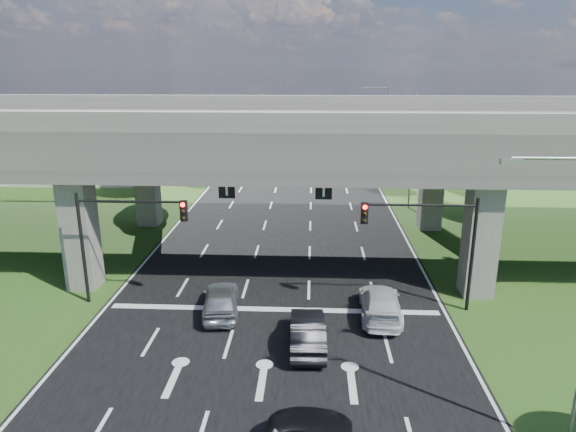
# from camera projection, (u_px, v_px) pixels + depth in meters

# --- Properties ---
(ground) EXTENTS (160.00, 160.00, 0.00)m
(ground) POSITION_uv_depth(u_px,v_px,m) (268.00, 345.00, 23.26)
(ground) COLOR #2E4D18
(ground) RESTS_ON ground
(road) EXTENTS (18.00, 120.00, 0.03)m
(road) POSITION_uv_depth(u_px,v_px,m) (281.00, 263.00, 32.83)
(road) COLOR black
(road) RESTS_ON ground
(overpass) EXTENTS (80.00, 15.00, 10.00)m
(overpass) POSITION_uv_depth(u_px,v_px,m) (283.00, 135.00, 32.51)
(overpass) COLOR #34322F
(overpass) RESTS_ON ground
(warehouse) EXTENTS (20.00, 10.00, 4.00)m
(warehouse) POSITION_uv_depth(u_px,v_px,m) (63.00, 160.00, 57.43)
(warehouse) COLOR #9E9E99
(warehouse) RESTS_ON ground
(signal_right) EXTENTS (5.76, 0.54, 6.00)m
(signal_right) POSITION_uv_depth(u_px,v_px,m) (431.00, 233.00, 25.49)
(signal_right) COLOR black
(signal_right) RESTS_ON ground
(signal_left) EXTENTS (5.76, 0.54, 6.00)m
(signal_left) POSITION_uv_depth(u_px,v_px,m) (121.00, 228.00, 26.21)
(signal_left) COLOR black
(signal_left) RESTS_ON ground
(streetlight_far) EXTENTS (3.38, 0.25, 10.00)m
(streetlight_far) POSITION_uv_depth(u_px,v_px,m) (408.00, 142.00, 44.12)
(streetlight_far) COLOR gray
(streetlight_far) RESTS_ON ground
(streetlight_beyond) EXTENTS (3.38, 0.25, 10.00)m
(streetlight_beyond) POSITION_uv_depth(u_px,v_px,m) (384.00, 122.00, 59.45)
(streetlight_beyond) COLOR gray
(streetlight_beyond) RESTS_ON ground
(tree_left_near) EXTENTS (4.50, 4.50, 7.80)m
(tree_left_near) POSITION_uv_depth(u_px,v_px,m) (141.00, 148.00, 47.45)
(tree_left_near) COLOR black
(tree_left_near) RESTS_ON ground
(tree_left_mid) EXTENTS (3.91, 3.90, 6.76)m
(tree_left_mid) POSITION_uv_depth(u_px,v_px,m) (138.00, 142.00, 55.43)
(tree_left_mid) COLOR black
(tree_left_mid) RESTS_ON ground
(tree_left_far) EXTENTS (4.80, 4.80, 8.32)m
(tree_left_far) POSITION_uv_depth(u_px,v_px,m) (191.00, 125.00, 62.64)
(tree_left_far) COLOR black
(tree_left_far) RESTS_ON ground
(tree_right_near) EXTENTS (4.20, 4.20, 7.28)m
(tree_right_near) POSITION_uv_depth(u_px,v_px,m) (431.00, 150.00, 48.20)
(tree_right_near) COLOR black
(tree_right_near) RESTS_ON ground
(tree_right_mid) EXTENTS (3.91, 3.90, 6.76)m
(tree_right_mid) POSITION_uv_depth(u_px,v_px,m) (443.00, 142.00, 55.82)
(tree_right_mid) COLOR black
(tree_right_mid) RESTS_ON ground
(tree_right_far) EXTENTS (4.50, 4.50, 7.80)m
(tree_right_far) POSITION_uv_depth(u_px,v_px,m) (395.00, 127.00, 63.49)
(tree_right_far) COLOR black
(tree_right_far) RESTS_ON ground
(car_silver) EXTENTS (2.34, 4.61, 1.50)m
(car_silver) POSITION_uv_depth(u_px,v_px,m) (221.00, 299.00, 26.03)
(car_silver) COLOR #AFB2B7
(car_silver) RESTS_ON road
(car_dark) EXTENTS (1.67, 4.44, 1.45)m
(car_dark) POSITION_uv_depth(u_px,v_px,m) (308.00, 332.00, 22.92)
(car_dark) COLOR black
(car_dark) RESTS_ON road
(car_white) EXTENTS (2.22, 4.97, 1.42)m
(car_white) POSITION_uv_depth(u_px,v_px,m) (380.00, 303.00, 25.67)
(car_white) COLOR silver
(car_white) RESTS_ON road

